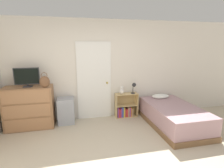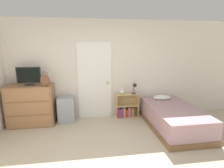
{
  "view_description": "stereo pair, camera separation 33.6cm",
  "coord_description": "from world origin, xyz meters",
  "px_view_note": "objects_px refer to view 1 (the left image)",
  "views": [
    {
      "loc": [
        -0.54,
        -2.21,
        1.9
      ],
      "look_at": [
        0.41,
        1.98,
        0.95
      ],
      "focal_mm": 28.0,
      "sensor_mm": 36.0,
      "label": 1
    },
    {
      "loc": [
        -0.21,
        -2.28,
        1.9
      ],
      "look_at": [
        0.41,
        1.98,
        0.95
      ],
      "focal_mm": 28.0,
      "sensor_mm": 36.0,
      "label": 2
    }
  ],
  "objects_px": {
    "dresser": "(30,107)",
    "tv": "(27,77)",
    "teddy_bear": "(122,91)",
    "handbag": "(45,82)",
    "desk_lamp": "(134,86)",
    "bookshelf": "(125,108)",
    "storage_bin": "(66,111)",
    "bed": "(173,116)"
  },
  "relations": [
    {
      "from": "handbag",
      "to": "teddy_bear",
      "type": "height_order",
      "value": "handbag"
    },
    {
      "from": "desk_lamp",
      "to": "bed",
      "type": "bearing_deg",
      "value": -45.41
    },
    {
      "from": "storage_bin",
      "to": "desk_lamp",
      "type": "distance_m",
      "value": 1.85
    },
    {
      "from": "bookshelf",
      "to": "bed",
      "type": "height_order",
      "value": "bookshelf"
    },
    {
      "from": "storage_bin",
      "to": "bookshelf",
      "type": "bearing_deg",
      "value": 2.3
    },
    {
      "from": "handbag",
      "to": "desk_lamp",
      "type": "height_order",
      "value": "handbag"
    },
    {
      "from": "tv",
      "to": "bed",
      "type": "distance_m",
      "value": 3.51
    },
    {
      "from": "storage_bin",
      "to": "teddy_bear",
      "type": "height_order",
      "value": "teddy_bear"
    },
    {
      "from": "bookshelf",
      "to": "bed",
      "type": "distance_m",
      "value": 1.24
    },
    {
      "from": "storage_bin",
      "to": "bed",
      "type": "bearing_deg",
      "value": -16.13
    },
    {
      "from": "bookshelf",
      "to": "teddy_bear",
      "type": "xyz_separation_m",
      "value": [
        -0.11,
        -0.0,
        0.5
      ]
    },
    {
      "from": "handbag",
      "to": "storage_bin",
      "type": "xyz_separation_m",
      "value": [
        0.41,
        0.22,
        -0.8
      ]
    },
    {
      "from": "desk_lamp",
      "to": "teddy_bear",
      "type": "bearing_deg",
      "value": 173.26
    },
    {
      "from": "dresser",
      "to": "handbag",
      "type": "distance_m",
      "value": 0.76
    },
    {
      "from": "dresser",
      "to": "bed",
      "type": "xyz_separation_m",
      "value": [
        3.32,
        -0.66,
        -0.24
      ]
    },
    {
      "from": "dresser",
      "to": "storage_bin",
      "type": "height_order",
      "value": "dresser"
    },
    {
      "from": "storage_bin",
      "to": "bed",
      "type": "relative_size",
      "value": 0.35
    },
    {
      "from": "handbag",
      "to": "desk_lamp",
      "type": "bearing_deg",
      "value": 6.32
    },
    {
      "from": "teddy_bear",
      "to": "dresser",
      "type": "bearing_deg",
      "value": -176.89
    },
    {
      "from": "bookshelf",
      "to": "bed",
      "type": "bearing_deg",
      "value": -39.66
    },
    {
      "from": "dresser",
      "to": "teddy_bear",
      "type": "distance_m",
      "value": 2.28
    },
    {
      "from": "dresser",
      "to": "storage_bin",
      "type": "bearing_deg",
      "value": 4.36
    },
    {
      "from": "handbag",
      "to": "storage_bin",
      "type": "bearing_deg",
      "value": 28.03
    },
    {
      "from": "dresser",
      "to": "tv",
      "type": "bearing_deg",
      "value": 10.3
    },
    {
      "from": "teddy_bear",
      "to": "desk_lamp",
      "type": "relative_size",
      "value": 0.71
    },
    {
      "from": "desk_lamp",
      "to": "bookshelf",
      "type": "bearing_deg",
      "value": 169.56
    },
    {
      "from": "tv",
      "to": "teddy_bear",
      "type": "height_order",
      "value": "tv"
    },
    {
      "from": "handbag",
      "to": "desk_lamp",
      "type": "distance_m",
      "value": 2.21
    },
    {
      "from": "desk_lamp",
      "to": "bed",
      "type": "height_order",
      "value": "desk_lamp"
    },
    {
      "from": "storage_bin",
      "to": "desk_lamp",
      "type": "xyz_separation_m",
      "value": [
        1.77,
        0.02,
        0.53
      ]
    },
    {
      "from": "bed",
      "to": "handbag",
      "type": "bearing_deg",
      "value": 170.12
    },
    {
      "from": "handbag",
      "to": "storage_bin",
      "type": "distance_m",
      "value": 0.92
    },
    {
      "from": "dresser",
      "to": "bookshelf",
      "type": "height_order",
      "value": "dresser"
    },
    {
      "from": "bookshelf",
      "to": "bed",
      "type": "xyz_separation_m",
      "value": [
        0.95,
        -0.79,
        0.02
      ]
    },
    {
      "from": "dresser",
      "to": "tv",
      "type": "xyz_separation_m",
      "value": [
        0.01,
        0.0,
        0.72
      ]
    },
    {
      "from": "bookshelf",
      "to": "desk_lamp",
      "type": "bearing_deg",
      "value": -10.44
    },
    {
      "from": "tv",
      "to": "desk_lamp",
      "type": "bearing_deg",
      "value": 1.86
    },
    {
      "from": "desk_lamp",
      "to": "bed",
      "type": "xyz_separation_m",
      "value": [
        0.74,
        -0.75,
        -0.6
      ]
    },
    {
      "from": "handbag",
      "to": "bed",
      "type": "relative_size",
      "value": 0.19
    },
    {
      "from": "bed",
      "to": "dresser",
      "type": "bearing_deg",
      "value": 168.68
    },
    {
      "from": "bookshelf",
      "to": "desk_lamp",
      "type": "distance_m",
      "value": 0.66
    },
    {
      "from": "teddy_bear",
      "to": "desk_lamp",
      "type": "bearing_deg",
      "value": -6.74
    }
  ]
}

